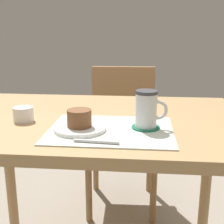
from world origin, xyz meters
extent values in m
cylinder|color=tan|center=(-0.49, 0.31, 0.35)|extent=(0.05, 0.05, 0.70)
cylinder|color=tan|center=(0.49, 0.31, 0.35)|extent=(0.05, 0.05, 0.70)
cube|color=tan|center=(0.00, 0.00, 0.72)|extent=(1.09, 0.73, 0.04)
cylinder|color=#997047|center=(0.25, 0.45, 0.20)|extent=(0.04, 0.04, 0.40)
cylinder|color=#997047|center=(-0.11, 0.44, 0.20)|extent=(0.04, 0.04, 0.40)
cylinder|color=#997047|center=(0.23, 0.81, 0.20)|extent=(0.04, 0.04, 0.40)
cylinder|color=#997047|center=(-0.12, 0.79, 0.20)|extent=(0.04, 0.04, 0.40)
cube|color=#997047|center=(0.06, 0.62, 0.42)|extent=(0.44, 0.44, 0.04)
cube|color=#997047|center=(0.06, 0.82, 0.63)|extent=(0.39, 0.05, 0.39)
cube|color=silver|center=(0.08, -0.15, 0.74)|extent=(0.39, 0.31, 0.00)
cylinder|color=white|center=(-0.02, -0.17, 0.75)|extent=(0.16, 0.16, 0.01)
cylinder|color=brown|center=(-0.02, -0.17, 0.78)|extent=(0.08, 0.08, 0.05)
cylinder|color=#196B4C|center=(0.18, -0.13, 0.74)|extent=(0.09, 0.09, 0.00)
cylinder|color=white|center=(0.18, -0.13, 0.80)|extent=(0.07, 0.07, 0.11)
cylinder|color=#3D3D42|center=(0.18, -0.13, 0.86)|extent=(0.07, 0.07, 0.01)
torus|color=white|center=(0.22, -0.13, 0.80)|extent=(0.06, 0.01, 0.06)
cylinder|color=silver|center=(0.05, -0.28, 0.75)|extent=(0.13, 0.02, 0.01)
cylinder|color=white|center=(-0.24, -0.08, 0.76)|extent=(0.07, 0.07, 0.05)
camera|label=1|loc=(0.17, -1.08, 1.05)|focal=50.00mm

